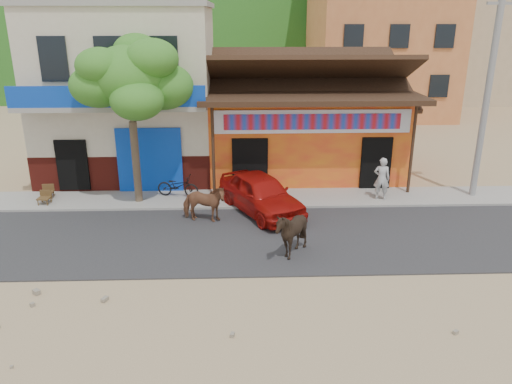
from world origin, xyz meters
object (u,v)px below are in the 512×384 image
at_px(cow_dark, 291,233).
at_px(cafe_chair_left, 46,186).
at_px(pedestrian, 382,179).
at_px(utility_pole, 488,91).
at_px(red_car, 261,194).
at_px(tree, 133,122).
at_px(cow_tan, 204,203).
at_px(scooter, 178,186).
at_px(cafe_chair_right, 43,192).

relative_size(cow_dark, cafe_chair_left, 1.56).
bearing_deg(pedestrian, utility_pole, -159.76).
bearing_deg(pedestrian, cafe_chair_left, 12.62).
bearing_deg(red_car, tree, 138.87).
bearing_deg(tree, cow_tan, -36.61).
bearing_deg(cafe_chair_left, tree, -10.83).
xyz_separation_m(cow_tan, scooter, (-1.13, 2.31, -0.14)).
bearing_deg(scooter, cow_tan, -139.99).
xyz_separation_m(cow_tan, pedestrian, (6.54, 1.77, 0.24)).
bearing_deg(cow_dark, cow_tan, -148.23).
relative_size(red_car, pedestrian, 2.53).
bearing_deg(red_car, pedestrian, -15.51).
bearing_deg(cafe_chair_right, utility_pole, 4.96).
height_order(tree, red_car, tree).
bearing_deg(pedestrian, scooter, 11.06).
height_order(tree, scooter, tree).
bearing_deg(tree, pedestrian, -0.84).
bearing_deg(scooter, tree, 119.91).
relative_size(scooter, pedestrian, 1.01).
distance_m(scooter, cafe_chair_left, 4.95).
height_order(utility_pole, pedestrian, utility_pole).
distance_m(tree, red_car, 5.23).
relative_size(utility_pole, cow_dark, 5.47).
xyz_separation_m(tree, scooter, (1.42, 0.41, -2.57)).
bearing_deg(pedestrian, tree, 14.26).
xyz_separation_m(scooter, cafe_chair_right, (-4.84, -0.63, 0.02)).
bearing_deg(tree, cafe_chair_right, -176.28).
bearing_deg(cow_tan, cow_dark, -124.38).
bearing_deg(utility_pole, cafe_chair_left, 179.25).
height_order(tree, pedestrian, tree).
relative_size(red_car, cafe_chair_left, 4.36).
height_order(cow_dark, cafe_chair_right, cow_dark).
height_order(red_car, scooter, red_car).
bearing_deg(cafe_chair_left, scooter, -4.19).
bearing_deg(scooter, cafe_chair_left, 103.83).
height_order(red_car, cafe_chair_right, red_car).
bearing_deg(scooter, cafe_chair_right, 111.30).
xyz_separation_m(cafe_chair_left, cafe_chair_right, (0.11, -0.64, -0.02)).
distance_m(cow_dark, scooter, 6.30).
bearing_deg(cafe_chair_right, cow_tan, -12.21).
height_order(tree, utility_pole, utility_pole).
distance_m(pedestrian, cafe_chair_right, 12.52).
relative_size(cow_dark, scooter, 0.90).
distance_m(red_car, scooter, 3.46).
distance_m(utility_pole, cow_dark, 9.54).
relative_size(cow_tan, scooter, 0.94).
relative_size(utility_pole, cafe_chair_right, 8.87).
height_order(cow_dark, cafe_chair_left, cow_dark).
distance_m(utility_pole, cafe_chair_left, 16.70).
relative_size(utility_pole, scooter, 4.90).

